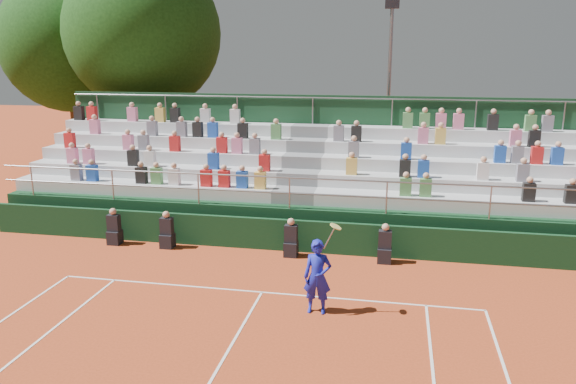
% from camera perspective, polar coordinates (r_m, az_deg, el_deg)
% --- Properties ---
extents(ground, '(90.00, 90.00, 0.00)m').
position_cam_1_polar(ground, '(14.64, -2.67, -10.15)').
color(ground, '#B1421D').
rests_on(ground, ground).
extents(courtside_wall, '(20.00, 0.15, 1.00)m').
position_cam_1_polar(courtside_wall, '(17.37, -0.19, -4.40)').
color(courtside_wall, black).
rests_on(courtside_wall, ground).
extents(line_officials, '(8.94, 0.40, 1.19)m').
position_cam_1_polar(line_officials, '(17.31, -5.36, -4.62)').
color(line_officials, black).
rests_on(line_officials, ground).
extents(grandstand, '(20.00, 5.20, 4.40)m').
position_cam_1_polar(grandstand, '(20.27, 1.60, -0.00)').
color(grandstand, black).
rests_on(grandstand, ground).
extents(tennis_player, '(0.86, 0.44, 2.22)m').
position_cam_1_polar(tennis_player, '(13.26, 3.02, -8.58)').
color(tennis_player, '#171EAC').
rests_on(tennis_player, ground).
extents(tree_west, '(6.74, 6.74, 9.75)m').
position_cam_1_polar(tree_west, '(30.91, -21.36, 13.82)').
color(tree_west, '#3B2815').
rests_on(tree_west, ground).
extents(tree_east, '(7.15, 7.15, 10.40)m').
position_cam_1_polar(tree_east, '(27.69, -14.51, 15.32)').
color(tree_east, '#3B2815').
rests_on(tree_east, ground).
extents(floodlight_mast, '(0.60, 0.25, 8.13)m').
position_cam_1_polar(floodlight_mast, '(25.36, 10.23, 10.99)').
color(floodlight_mast, gray).
rests_on(floodlight_mast, ground).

